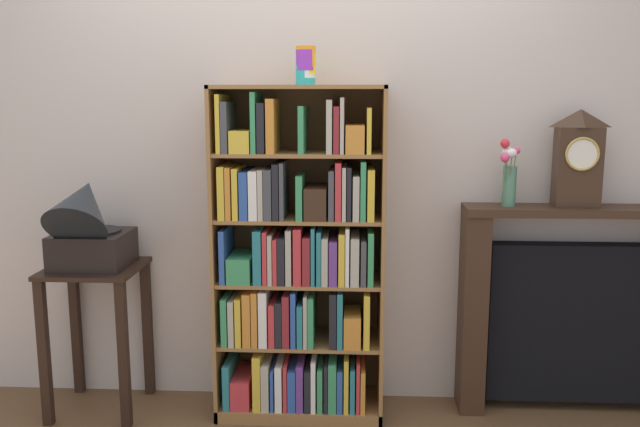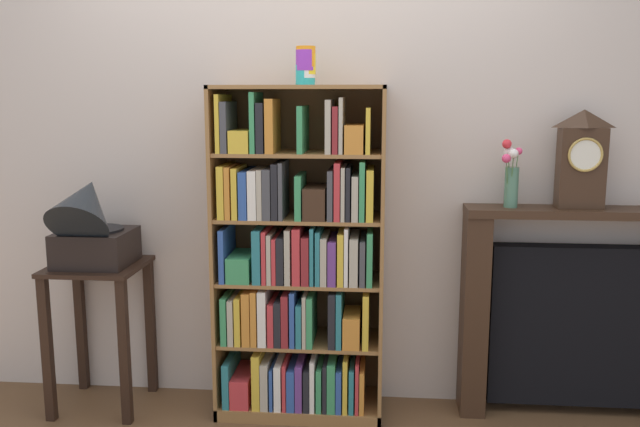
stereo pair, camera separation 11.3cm
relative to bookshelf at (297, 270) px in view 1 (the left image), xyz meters
The scene contains 9 objects.
ground_plane 0.75m from the bookshelf, 77.66° to the right, with size 8.18×6.40×0.02m, color brown.
wall_back 0.65m from the bookshelf, 48.94° to the left, with size 5.18×0.08×2.60m, color beige.
bookshelf is the anchor object (origin of this frame).
cup_stack 0.97m from the bookshelf, ahead, with size 0.09×0.09×0.18m.
side_table_left 1.02m from the bookshelf, behind, with size 0.45×0.43×0.74m.
gramophone 1.03m from the bookshelf, behind, with size 0.35×0.46×0.52m.
fireplace_mantel 1.43m from the bookshelf, ahead, with size 1.19×0.22×1.04m.
mantel_clock 1.44m from the bookshelf, ahead, with size 0.21×0.12×0.46m.
flower_vase 1.12m from the bookshelf, ahead, with size 0.10×0.11×0.32m.
Camera 1 is at (0.27, -3.07, 1.56)m, focal length 37.28 mm.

